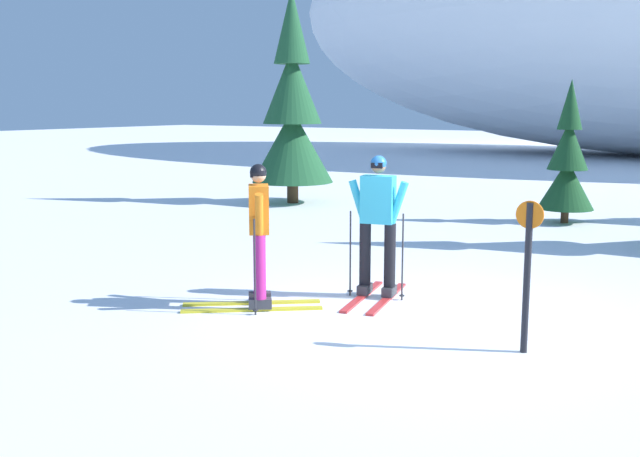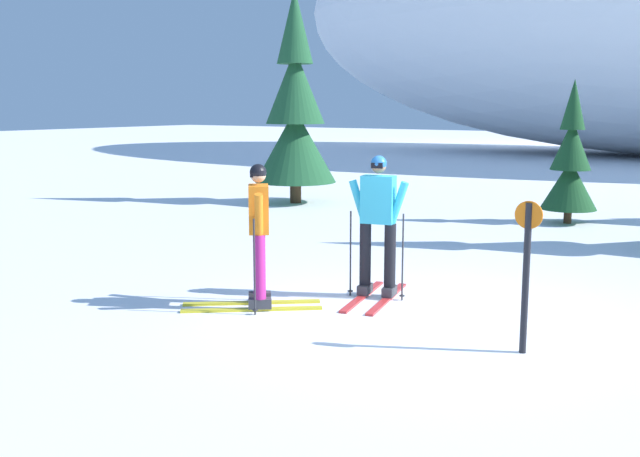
{
  "view_description": "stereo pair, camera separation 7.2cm",
  "coord_description": "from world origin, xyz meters",
  "px_view_note": "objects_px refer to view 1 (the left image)",
  "views": [
    {
      "loc": [
        3.58,
        -7.82,
        2.49
      ],
      "look_at": [
        -1.42,
        -0.08,
        0.95
      ],
      "focal_mm": 41.74,
      "sensor_mm": 36.0,
      "label": 1
    },
    {
      "loc": [
        3.64,
        -7.78,
        2.49
      ],
      "look_at": [
        -1.42,
        -0.08,
        0.95
      ],
      "focal_mm": 41.74,
      "sensor_mm": 36.0,
      "label": 2
    }
  ],
  "objects_px": {
    "skier_orange_jacket": "(258,234)",
    "trail_marker_post": "(527,268)",
    "pine_tree_far_left": "(292,115)",
    "skier_cyan_jacket": "(378,223)",
    "pine_tree_left": "(567,164)"
  },
  "relations": [
    {
      "from": "skier_orange_jacket",
      "to": "trail_marker_post",
      "type": "xyz_separation_m",
      "value": [
        3.3,
        0.11,
        -0.05
      ]
    },
    {
      "from": "trail_marker_post",
      "to": "skier_orange_jacket",
      "type": "bearing_deg",
      "value": -178.06
    },
    {
      "from": "skier_cyan_jacket",
      "to": "pine_tree_left",
      "type": "bearing_deg",
      "value": 86.88
    },
    {
      "from": "skier_orange_jacket",
      "to": "trail_marker_post",
      "type": "relative_size",
      "value": 1.15
    },
    {
      "from": "pine_tree_left",
      "to": "trail_marker_post",
      "type": "relative_size",
      "value": 1.94
    },
    {
      "from": "pine_tree_left",
      "to": "skier_orange_jacket",
      "type": "bearing_deg",
      "value": -99.0
    },
    {
      "from": "skier_orange_jacket",
      "to": "skier_cyan_jacket",
      "type": "relative_size",
      "value": 0.96
    },
    {
      "from": "skier_cyan_jacket",
      "to": "pine_tree_far_left",
      "type": "relative_size",
      "value": 0.35
    },
    {
      "from": "skier_orange_jacket",
      "to": "trail_marker_post",
      "type": "height_order",
      "value": "skier_orange_jacket"
    },
    {
      "from": "skier_orange_jacket",
      "to": "pine_tree_far_left",
      "type": "xyz_separation_m",
      "value": [
        -5.33,
        8.35,
        1.3
      ]
    },
    {
      "from": "pine_tree_far_left",
      "to": "skier_cyan_jacket",
      "type": "bearing_deg",
      "value": -48.4
    },
    {
      "from": "skier_orange_jacket",
      "to": "pine_tree_left",
      "type": "height_order",
      "value": "pine_tree_left"
    },
    {
      "from": "skier_cyan_jacket",
      "to": "trail_marker_post",
      "type": "relative_size",
      "value": 1.19
    },
    {
      "from": "trail_marker_post",
      "to": "pine_tree_left",
      "type": "bearing_deg",
      "value": 102.34
    },
    {
      "from": "pine_tree_left",
      "to": "trail_marker_post",
      "type": "height_order",
      "value": "pine_tree_left"
    }
  ]
}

